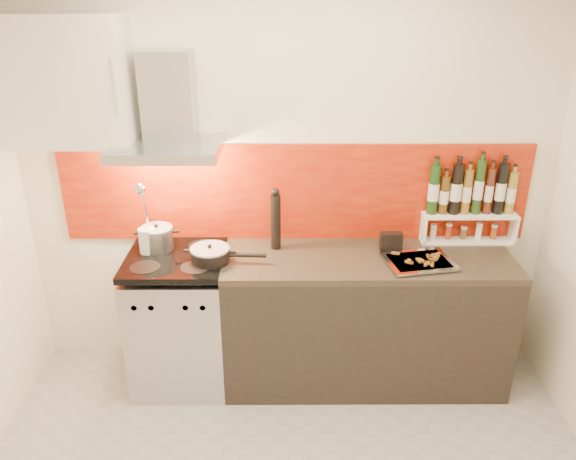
{
  "coord_description": "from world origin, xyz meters",
  "views": [
    {
      "loc": [
        -0.01,
        -2.01,
        2.46
      ],
      "look_at": [
        0.0,
        0.95,
        1.15
      ],
      "focal_mm": 35.0,
      "sensor_mm": 36.0,
      "label": 1
    }
  ],
  "objects_px": {
    "counter": "(364,319)",
    "saute_pan": "(211,254)",
    "range_stove": "(180,321)",
    "pepper_mill": "(276,220)",
    "stock_pot": "(157,238)",
    "baking_tray": "(419,261)"
  },
  "relations": [
    {
      "from": "counter",
      "to": "saute_pan",
      "type": "height_order",
      "value": "saute_pan"
    },
    {
      "from": "range_stove",
      "to": "pepper_mill",
      "type": "distance_m",
      "value": 0.91
    },
    {
      "from": "range_stove",
      "to": "saute_pan",
      "type": "xyz_separation_m",
      "value": [
        0.24,
        -0.06,
        0.51
      ]
    },
    {
      "from": "stock_pot",
      "to": "baking_tray",
      "type": "bearing_deg",
      "value": -6.88
    },
    {
      "from": "saute_pan",
      "to": "pepper_mill",
      "type": "bearing_deg",
      "value": 27.22
    },
    {
      "from": "stock_pot",
      "to": "saute_pan",
      "type": "relative_size",
      "value": 0.44
    },
    {
      "from": "pepper_mill",
      "to": "baking_tray",
      "type": "xyz_separation_m",
      "value": [
        0.87,
        -0.23,
        -0.18
      ]
    },
    {
      "from": "counter",
      "to": "saute_pan",
      "type": "relative_size",
      "value": 3.9
    },
    {
      "from": "saute_pan",
      "to": "pepper_mill",
      "type": "height_order",
      "value": "pepper_mill"
    },
    {
      "from": "pepper_mill",
      "to": "saute_pan",
      "type": "bearing_deg",
      "value": -152.78
    },
    {
      "from": "range_stove",
      "to": "counter",
      "type": "xyz_separation_m",
      "value": [
        1.2,
        0.0,
        0.01
      ]
    },
    {
      "from": "counter",
      "to": "pepper_mill",
      "type": "relative_size",
      "value": 4.45
    },
    {
      "from": "counter",
      "to": "stock_pot",
      "type": "distance_m",
      "value": 1.43
    },
    {
      "from": "range_stove",
      "to": "counter",
      "type": "height_order",
      "value": "range_stove"
    },
    {
      "from": "saute_pan",
      "to": "baking_tray",
      "type": "bearing_deg",
      "value": -1.26
    },
    {
      "from": "range_stove",
      "to": "counter",
      "type": "bearing_deg",
      "value": 0.23
    },
    {
      "from": "counter",
      "to": "baking_tray",
      "type": "bearing_deg",
      "value": -17.74
    },
    {
      "from": "stock_pot",
      "to": "pepper_mill",
      "type": "bearing_deg",
      "value": 2.43
    },
    {
      "from": "counter",
      "to": "baking_tray",
      "type": "height_order",
      "value": "baking_tray"
    },
    {
      "from": "saute_pan",
      "to": "pepper_mill",
      "type": "distance_m",
      "value": 0.46
    },
    {
      "from": "range_stove",
      "to": "saute_pan",
      "type": "distance_m",
      "value": 0.57
    },
    {
      "from": "range_stove",
      "to": "stock_pot",
      "type": "bearing_deg",
      "value": 138.98
    }
  ]
}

